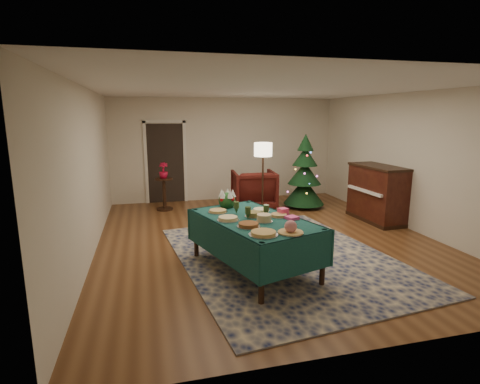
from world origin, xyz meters
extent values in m
plane|color=#593319|center=(0.00, 0.00, 0.00)|extent=(7.00, 7.00, 0.00)
plane|color=white|center=(0.00, 0.00, 2.70)|extent=(7.00, 7.00, 0.00)
plane|color=beige|center=(0.00, 3.50, 1.35)|extent=(6.00, 0.00, 6.00)
plane|color=beige|center=(0.00, -3.50, 1.35)|extent=(6.00, 0.00, 6.00)
plane|color=beige|center=(-3.00, 0.00, 1.35)|extent=(0.00, 7.00, 7.00)
plane|color=beige|center=(3.00, 0.00, 1.35)|extent=(0.00, 7.00, 7.00)
cube|color=black|center=(-1.60, 3.48, 1.02)|extent=(0.92, 0.02, 2.04)
cube|color=silver|center=(-2.10, 3.48, 1.05)|extent=(0.08, 0.04, 2.14)
cube|color=silver|center=(-1.10, 3.48, 1.05)|extent=(0.08, 0.04, 2.14)
cube|color=silver|center=(-1.60, 3.48, 2.10)|extent=(1.08, 0.04, 0.08)
cube|color=#131D47|center=(-0.01, -1.00, 0.01)|extent=(3.67, 4.54, 0.02)
cylinder|color=black|center=(-0.83, -2.38, 0.40)|extent=(0.07, 0.07, 0.79)
cylinder|color=black|center=(-1.38, -0.63, 0.40)|extent=(0.07, 0.07, 0.79)
cylinder|color=black|center=(0.12, -2.08, 0.40)|extent=(0.07, 0.07, 0.79)
cylinder|color=black|center=(-0.43, -0.33, 0.40)|extent=(0.07, 0.07, 0.79)
cube|color=#123B41|center=(-0.63, -1.36, 0.77)|extent=(1.71, 2.26, 0.04)
cube|color=#123B41|center=(-0.92, -0.41, 0.54)|extent=(1.15, 0.39, 0.50)
cube|color=#123B41|center=(-0.33, -2.30, 0.54)|extent=(1.15, 0.39, 0.50)
cube|color=#123B41|center=(-0.08, -1.19, 0.54)|extent=(0.64, 1.95, 0.50)
cube|color=#123B41|center=(-1.17, -1.53, 0.54)|extent=(0.64, 1.95, 0.50)
cylinder|color=silver|center=(-0.72, -2.12, 0.80)|extent=(0.37, 0.37, 0.01)
cylinder|color=tan|center=(-0.72, -2.12, 0.82)|extent=(0.31, 0.31, 0.04)
cylinder|color=silver|center=(-0.37, -2.14, 0.80)|extent=(0.33, 0.33, 0.01)
sphere|color=#CC727A|center=(-0.37, -2.14, 0.88)|extent=(0.16, 0.16, 0.16)
cylinder|color=silver|center=(-0.81, -1.74, 0.80)|extent=(0.32, 0.32, 0.01)
cylinder|color=brown|center=(-0.81, -1.74, 0.82)|extent=(0.27, 0.27, 0.04)
cylinder|color=silver|center=(-0.54, -1.56, 0.80)|extent=(0.24, 0.24, 0.01)
cylinder|color=tan|center=(-0.54, -1.56, 0.85)|extent=(0.20, 0.20, 0.09)
cylinder|color=silver|center=(-0.24, -1.36, 0.80)|extent=(0.27, 0.27, 0.01)
cylinder|color=#B2844C|center=(-0.24, -1.36, 0.82)|extent=(0.23, 0.23, 0.03)
cylinder|color=silver|center=(-1.01, -1.36, 0.80)|extent=(0.32, 0.32, 0.01)
cylinder|color=#D8BF7F|center=(-1.01, -1.36, 0.82)|extent=(0.27, 0.27, 0.04)
cylinder|color=silver|center=(-0.61, -1.27, 0.80)|extent=(0.26, 0.26, 0.01)
cylinder|color=maroon|center=(-0.61, -1.27, 0.83)|extent=(0.22, 0.22, 0.06)
cylinder|color=silver|center=(-0.41, -0.99, 0.80)|extent=(0.27, 0.27, 0.01)
cylinder|color=#F2EACC|center=(-0.41, -0.99, 0.82)|extent=(0.23, 0.23, 0.03)
cylinder|color=silver|center=(-1.06, -0.89, 0.80)|extent=(0.30, 0.30, 0.01)
cylinder|color=tan|center=(-1.06, -0.89, 0.82)|extent=(0.26, 0.26, 0.03)
cone|color=#2D471E|center=(-0.81, -1.04, 0.84)|extent=(0.07, 0.07, 0.09)
cylinder|color=#2D471E|center=(-0.81, -1.04, 0.93)|extent=(0.08, 0.08, 0.09)
cone|color=#2D471E|center=(-0.43, -1.33, 0.84)|extent=(0.07, 0.07, 0.09)
cylinder|color=#2D471E|center=(-0.43, -1.33, 0.93)|extent=(0.08, 0.08, 0.09)
cone|color=#2D471E|center=(-0.72, -1.38, 0.84)|extent=(0.07, 0.07, 0.09)
cylinder|color=#2D471E|center=(-0.72, -1.38, 0.93)|extent=(0.08, 0.08, 0.09)
cube|color=#F1428B|center=(-0.11, -1.53, 0.81)|extent=(0.20, 0.20, 0.04)
cube|color=#F54475|center=(-0.15, -1.28, 0.84)|extent=(0.16, 0.16, 0.11)
sphere|color=#1E4C1E|center=(-0.86, -0.60, 0.90)|extent=(0.27, 0.27, 0.27)
cone|color=white|center=(-0.76, -0.60, 1.02)|extent=(0.11, 0.11, 0.13)
cone|color=white|center=(-0.83, -0.51, 1.02)|extent=(0.11, 0.11, 0.13)
cone|color=white|center=(-0.93, -0.54, 1.02)|extent=(0.11, 0.11, 0.13)
cone|color=white|center=(-0.93, -0.66, 1.02)|extent=(0.11, 0.11, 0.13)
cone|color=white|center=(-0.83, -0.69, 1.02)|extent=(0.11, 0.11, 0.13)
sphere|color=#B20C0F|center=(-0.76, -0.53, 0.94)|extent=(0.07, 0.07, 0.07)
sphere|color=#B20C0F|center=(-0.92, -0.50, 0.94)|extent=(0.07, 0.07, 0.07)
sphere|color=#B20C0F|center=(-0.95, -0.67, 0.94)|extent=(0.07, 0.07, 0.07)
sphere|color=#B20C0F|center=(-0.79, -0.70, 0.94)|extent=(0.07, 0.07, 0.07)
imported|color=#42120E|center=(0.43, 2.25, 0.52)|extent=(1.09, 1.04, 1.04)
cylinder|color=#A57F3F|center=(0.44, 1.57, 0.02)|extent=(0.28, 0.28, 0.03)
cylinder|color=black|center=(0.44, 1.57, 0.75)|extent=(0.04, 0.04, 1.51)
cylinder|color=#FFEABF|center=(0.44, 1.57, 1.51)|extent=(0.40, 0.40, 0.30)
cylinder|color=black|center=(-1.71, 2.64, 0.02)|extent=(0.39, 0.39, 0.04)
cylinder|color=black|center=(-1.71, 2.64, 0.38)|extent=(0.09, 0.09, 0.72)
cylinder|color=black|center=(-1.71, 2.64, 0.76)|extent=(0.43, 0.43, 0.03)
imported|color=#AF0C2A|center=(-1.71, 2.64, 0.88)|extent=(0.21, 0.38, 0.21)
cylinder|color=black|center=(1.67, 2.07, 0.07)|extent=(0.11, 0.11, 0.15)
cone|color=black|center=(1.67, 2.07, 0.41)|extent=(1.32, 1.32, 0.64)
cone|color=black|center=(1.67, 2.07, 0.86)|extent=(1.08, 1.08, 0.54)
cone|color=black|center=(1.67, 2.07, 1.27)|extent=(0.82, 0.82, 0.45)
cone|color=black|center=(1.67, 2.07, 1.61)|extent=(0.53, 0.53, 0.41)
cube|color=black|center=(2.69, 0.55, 0.04)|extent=(0.66, 1.40, 0.08)
cube|color=black|center=(2.69, 0.55, 0.60)|extent=(0.64, 1.38, 1.13)
cube|color=black|center=(2.69, 0.55, 1.18)|extent=(0.68, 1.42, 0.05)
cube|color=white|center=(2.40, 0.54, 0.68)|extent=(0.16, 1.17, 0.06)
camera|label=1|loc=(-2.10, -6.35, 2.25)|focal=28.00mm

